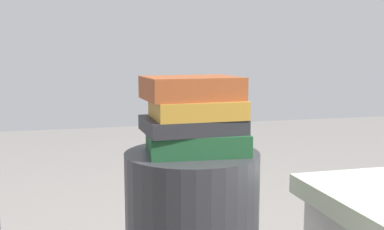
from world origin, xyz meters
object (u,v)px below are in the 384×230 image
at_px(book_charcoal, 193,125).
at_px(book_rust, 192,88).
at_px(book_forest, 196,142).
at_px(book_ochre, 197,109).

distance_m(book_charcoal, book_rust, 0.10).
relative_size(book_forest, book_charcoal, 1.01).
height_order(book_forest, book_rust, book_rust).
xyz_separation_m(book_forest, book_charcoal, (0.01, -0.01, 0.05)).
bearing_deg(book_charcoal, book_rust, -91.15).
bearing_deg(book_ochre, book_rust, -65.60).
bearing_deg(book_charcoal, book_ochre, 127.65).
bearing_deg(book_forest, book_charcoal, -39.43).
height_order(book_forest, book_ochre, book_ochre).
relative_size(book_charcoal, book_rust, 1.04).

